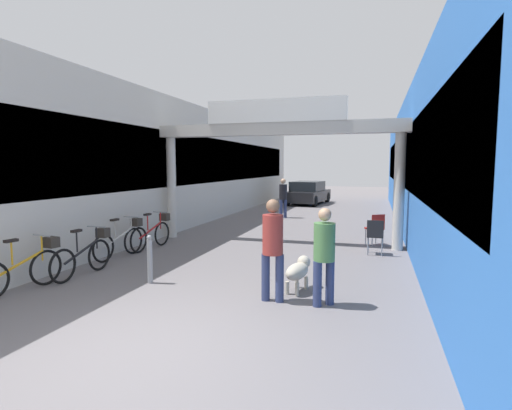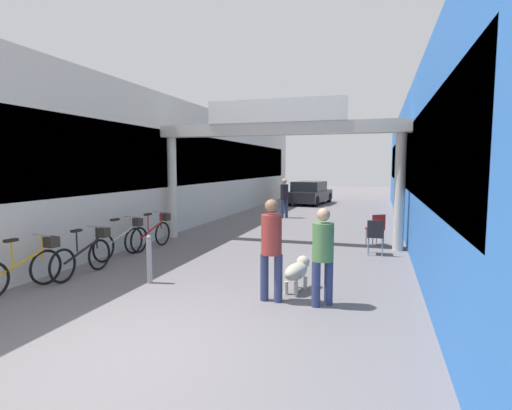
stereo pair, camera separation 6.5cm
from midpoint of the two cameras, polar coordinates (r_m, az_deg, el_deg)
ground_plane at (r=5.42m, az=-16.56°, el=-19.09°), size 80.00×80.00×0.00m
storefront_left at (r=17.00m, az=-10.54°, el=5.52°), size 3.00×26.00×4.47m
storefront_right at (r=15.25m, az=25.92°, el=5.04°), size 3.00×26.00×4.47m
arcade_sign_gateway at (r=11.47m, az=3.08°, el=8.89°), size 7.40×0.47×4.09m
pedestrian_with_dog at (r=6.58m, az=2.50°, el=-5.49°), size 0.38×0.35×1.70m
pedestrian_companion at (r=6.48m, az=9.82°, el=-6.47°), size 0.48×0.48×1.58m
pedestrian_carrying_crate at (r=17.18m, az=4.18°, el=1.38°), size 0.48×0.48×1.70m
dog_on_leash at (r=7.29m, az=6.21°, el=-9.28°), size 0.45×0.84×0.59m
bicycle_orange_nearest at (r=8.34m, az=-29.89°, el=-7.65°), size 0.46×1.68×0.98m
bicycle_black_second at (r=8.97m, az=-22.95°, el=-6.45°), size 0.46×1.69×0.98m
bicycle_silver_third at (r=10.38m, az=-18.37°, el=-4.68°), size 0.46×1.68×0.98m
bicycle_red_farthest at (r=11.24m, az=-14.24°, el=-3.79°), size 0.46×1.69×0.98m
bollard_post_metal at (r=7.95m, az=-14.78°, el=-7.41°), size 0.10×0.10×0.93m
cafe_chair_black_nearer at (r=10.47m, az=16.88°, el=-3.97°), size 0.41×0.41×0.89m
cafe_chair_red_farther at (r=11.71m, az=17.00°, el=-2.98°), size 0.55×0.55×0.89m
parked_car_black at (r=23.62m, az=7.74°, el=1.71°), size 2.22×4.18×1.33m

